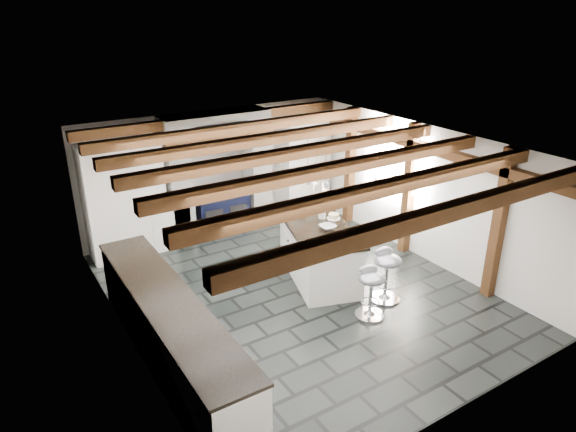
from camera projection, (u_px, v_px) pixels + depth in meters
ground at (296, 292)px, 7.87m from camera, size 6.00×6.00×0.00m
room_shell at (217, 206)px, 8.26m from camera, size 6.00×6.03×6.00m
range_cooker at (220, 209)px, 9.78m from camera, size 1.00×0.63×0.99m
kitchen_island at (319, 252)px, 8.13m from camera, size 1.42×1.98×1.18m
bar_stool_near at (387, 268)px, 7.49m from camera, size 0.52×0.52×0.83m
bar_stool_far at (371, 286)px, 7.10m from camera, size 0.50×0.50×0.77m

